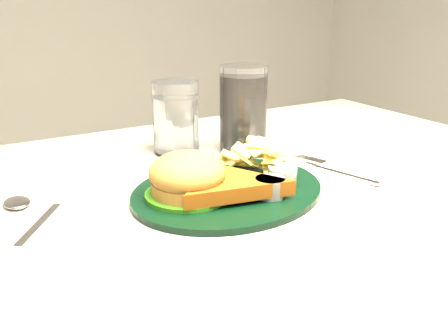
% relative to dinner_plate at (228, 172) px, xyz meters
% --- Properties ---
extents(dinner_plate, '(0.34, 0.30, 0.06)m').
position_rel_dinner_plate_xyz_m(dinner_plate, '(0.00, 0.00, 0.00)').
color(dinner_plate, black).
rests_on(dinner_plate, table).
extents(water_glass, '(0.09, 0.09, 0.13)m').
position_rel_dinner_plate_xyz_m(water_glass, '(0.02, 0.21, 0.03)').
color(water_glass, silver).
rests_on(water_glass, table).
extents(cola_glass, '(0.10, 0.10, 0.15)m').
position_rel_dinner_plate_xyz_m(cola_glass, '(0.12, 0.16, 0.04)').
color(cola_glass, black).
rests_on(cola_glass, table).
extents(fork_napkin, '(0.15, 0.17, 0.01)m').
position_rel_dinner_plate_xyz_m(fork_napkin, '(0.19, -0.03, -0.03)').
color(fork_napkin, white).
rests_on(fork_napkin, table).
extents(spoon, '(0.12, 0.16, 0.01)m').
position_rel_dinner_plate_xyz_m(spoon, '(-0.25, 0.03, -0.03)').
color(spoon, silver).
rests_on(spoon, table).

